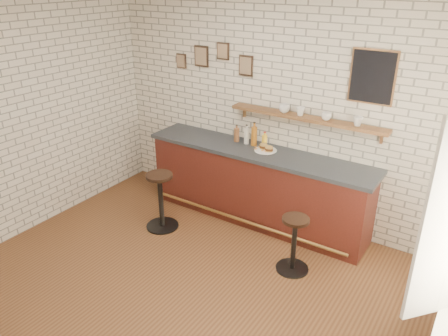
{
  "coord_description": "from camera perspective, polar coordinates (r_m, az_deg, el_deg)",
  "views": [
    {
      "loc": [
        2.34,
        -2.87,
        3.11
      ],
      "look_at": [
        -0.13,
        0.9,
        1.06
      ],
      "focal_mm": 35.0,
      "sensor_mm": 36.0,
      "label": 1
    }
  ],
  "objects": [
    {
      "name": "ground",
      "position": [
        4.84,
        -4.74,
        -15.71
      ],
      "size": [
        5.0,
        5.0,
        0.0
      ],
      "primitive_type": "plane",
      "color": "brown",
      "rests_on": "ground"
    },
    {
      "name": "bar_counter",
      "position": [
        5.81,
        4.31,
        -2.27
      ],
      "size": [
        3.1,
        0.65,
        1.01
      ],
      "color": "#4B1A14",
      "rests_on": "ground"
    },
    {
      "name": "sandwich_plate",
      "position": [
        5.6,
        5.44,
        2.34
      ],
      "size": [
        0.28,
        0.28,
        0.01
      ],
      "primitive_type": "cylinder",
      "color": "white",
      "rests_on": "bar_counter"
    },
    {
      "name": "ciabatta_sandwich",
      "position": [
        5.58,
        5.55,
        2.71
      ],
      "size": [
        0.22,
        0.15,
        0.07
      ],
      "color": "tan",
      "rests_on": "sandwich_plate"
    },
    {
      "name": "potato_chips",
      "position": [
        5.6,
        5.29,
        2.44
      ],
      "size": [
        0.26,
        0.19,
        0.0
      ],
      "color": "#D3944A",
      "rests_on": "sandwich_plate"
    },
    {
      "name": "bitters_bottle_brown",
      "position": [
        5.86,
        1.66,
        4.39
      ],
      "size": [
        0.07,
        0.07,
        0.23
      ],
      "color": "brown",
      "rests_on": "bar_counter"
    },
    {
      "name": "bitters_bottle_white",
      "position": [
        5.78,
        2.96,
        4.2
      ],
      "size": [
        0.07,
        0.07,
        0.26
      ],
      "color": "silver",
      "rests_on": "bar_counter"
    },
    {
      "name": "bitters_bottle_amber",
      "position": [
        5.72,
        3.95,
        4.21
      ],
      "size": [
        0.08,
        0.08,
        0.32
      ],
      "color": "#AB641B",
      "rests_on": "bar_counter"
    },
    {
      "name": "condiment_bottle_yellow",
      "position": [
        5.66,
        5.3,
        3.53
      ],
      "size": [
        0.07,
        0.07,
        0.22
      ],
      "color": "yellow",
      "rests_on": "bar_counter"
    },
    {
      "name": "bar_stool_left",
      "position": [
        5.71,
        -8.26,
        -4.05
      ],
      "size": [
        0.43,
        0.43,
        0.77
      ],
      "color": "black",
      "rests_on": "ground"
    },
    {
      "name": "bar_stool_right",
      "position": [
        4.97,
        9.13,
        -9.58
      ],
      "size": [
        0.37,
        0.37,
        0.67
      ],
      "color": "black",
      "rests_on": "ground"
    },
    {
      "name": "wall_shelf",
      "position": [
        5.4,
        10.63,
        6.41
      ],
      "size": [
        2.0,
        0.18,
        0.18
      ],
      "color": "brown",
      "rests_on": "ground"
    },
    {
      "name": "shelf_cup_a",
      "position": [
        5.49,
        7.89,
        7.72
      ],
      "size": [
        0.18,
        0.18,
        0.11
      ],
      "primitive_type": "imported",
      "rotation": [
        0.0,
        0.0,
        0.4
      ],
      "color": "white",
      "rests_on": "wall_shelf"
    },
    {
      "name": "shelf_cup_b",
      "position": [
        5.41,
        9.96,
        7.29
      ],
      "size": [
        0.14,
        0.14,
        0.1
      ],
      "primitive_type": "imported",
      "rotation": [
        0.0,
        0.0,
        1.28
      ],
      "color": "white",
      "rests_on": "wall_shelf"
    },
    {
      "name": "shelf_cup_c",
      "position": [
        5.3,
        13.23,
        6.59
      ],
      "size": [
        0.14,
        0.14,
        0.09
      ],
      "primitive_type": "imported",
      "rotation": [
        0.0,
        0.0,
        1.35
      ],
      "color": "white",
      "rests_on": "wall_shelf"
    },
    {
      "name": "shelf_cup_d",
      "position": [
        5.19,
        17.08,
        5.84
      ],
      "size": [
        0.15,
        0.15,
        0.1
      ],
      "primitive_type": "imported",
      "rotation": [
        0.0,
        0.0,
        0.5
      ],
      "color": "white",
      "rests_on": "wall_shelf"
    },
    {
      "name": "back_wall_decor",
      "position": [
        5.4,
        9.72,
        12.71
      ],
      "size": [
        2.96,
        0.02,
        0.56
      ],
      "color": "black",
      "rests_on": "ground"
    }
  ]
}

